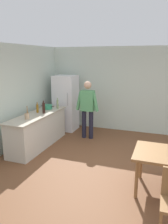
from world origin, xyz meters
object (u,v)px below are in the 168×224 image
person (88,106)px  cooking_pot (47,107)px  bottle_vinegar_tall (58,104)px  utensil_jar (27,116)px  bottle_wine_dark (44,108)px  refrigerator (66,103)px  bottle_oil_amber (37,108)px

person → cooking_pot: bearing=-159.1°
person → bottle_vinegar_tall: (-0.83, -0.27, 0.06)m
cooking_pot → utensil_jar: utensil_jar is taller
bottle_wine_dark → bottle_vinegar_tall: 0.63m
refrigerator → bottle_vinegar_tall: bearing=-81.9°
refrigerator → bottle_vinegar_tall: (0.12, -0.83, 0.14)m
cooking_pot → bottle_wine_dark: 0.52m
cooking_pot → bottle_vinegar_tall: size_ratio=1.25×
utensil_jar → bottle_wine_dark: size_ratio=0.94×
bottle_wine_dark → utensil_jar: bearing=-97.7°
cooking_pot → bottle_wine_dark: bottle_wine_dark is taller
bottle_vinegar_tall → cooking_pot: bearing=-151.1°
cooking_pot → bottle_oil_amber: 0.48m
bottle_oil_amber → bottle_vinegar_tall: bearing=64.2°
person → bottle_vinegar_tall: 0.88m
person → utensil_jar: 1.86m
bottle_vinegar_tall → bottle_wine_dark: bearing=-98.9°
utensil_jar → bottle_wine_dark: bearing=82.3°
bottle_oil_amber → bottle_wine_dark: bearing=-2.2°
bottle_vinegar_tall → bottle_oil_amber: (-0.30, -0.62, -0.02)m
bottle_wine_dark → bottle_oil_amber: 0.20m
cooking_pot → person: bearing=20.9°
cooking_pot → bottle_vinegar_tall: 0.30m
bottle_wine_dark → bottle_oil_amber: (-0.20, 0.01, -0.03)m
bottle_vinegar_tall → utensil_jar: bearing=-98.3°
refrigerator → bottle_vinegar_tall: size_ratio=5.62×
bottle_wine_dark → cooking_pot: bearing=108.2°
refrigerator → bottle_oil_amber: refrigerator is taller
refrigerator → person: (0.95, -0.55, 0.08)m
utensil_jar → bottle_oil_amber: (-0.11, 0.66, 0.04)m
person → bottle_vinegar_tall: person is taller
utensil_jar → bottle_vinegar_tall: same height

